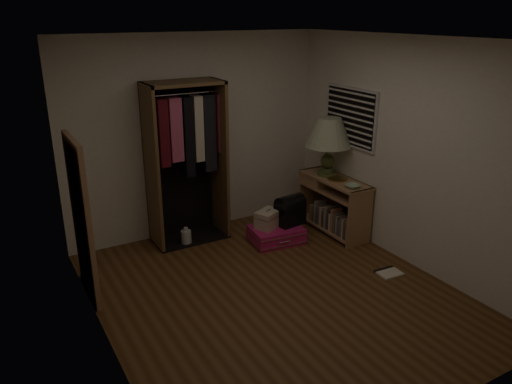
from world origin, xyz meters
TOP-DOWN VIEW (x-y plane):
  - ground at (0.00, 0.00)m, footprint 4.00×4.00m
  - room_walls at (0.08, 0.04)m, footprint 3.52×4.02m
  - console_bookshelf at (1.54, 1.03)m, footprint 0.42×1.12m
  - open_wardrobe at (-0.22, 1.77)m, footprint 1.01×0.50m
  - floor_mirror at (-1.70, 1.00)m, footprint 0.06×0.80m
  - pink_suitcase at (0.68, 1.08)m, footprint 0.72×0.56m
  - train_case at (0.59, 1.14)m, footprint 0.40×0.35m
  - black_bag at (0.89, 1.09)m, footprint 0.39×0.28m
  - table_lamp at (1.54, 1.18)m, footprint 0.78×0.78m
  - brass_tray at (1.54, 0.96)m, footprint 0.28×0.28m
  - ceramic_bowl at (1.49, 0.60)m, footprint 0.20×0.20m
  - white_jug at (-0.36, 1.60)m, footprint 0.17×0.17m
  - floor_book at (1.35, -0.27)m, footprint 0.29×0.24m

SIDE VIEW (x-z plane):
  - ground at x=0.00m, z-range 0.00..0.00m
  - floor_book at x=1.35m, z-range 0.00..0.02m
  - white_jug at x=-0.36m, z-range -0.02..0.21m
  - pink_suitcase at x=0.68m, z-range 0.00..0.21m
  - train_case at x=0.59m, z-range 0.20..0.44m
  - console_bookshelf at x=1.54m, z-range 0.02..0.77m
  - black_bag at x=0.89m, z-range 0.21..0.61m
  - brass_tray at x=1.54m, z-range 0.75..0.77m
  - ceramic_bowl at x=1.49m, z-range 0.75..0.79m
  - floor_mirror at x=-1.70m, z-range 0.00..1.70m
  - open_wardrobe at x=-0.22m, z-range 0.20..2.25m
  - table_lamp at x=1.54m, z-range 0.93..1.71m
  - room_walls at x=0.08m, z-range 0.20..2.80m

